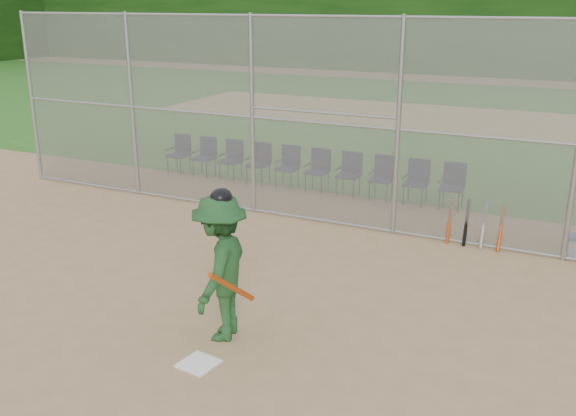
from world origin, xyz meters
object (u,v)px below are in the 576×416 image
at_px(water_cooler, 572,247).
at_px(chair_0, 178,154).
at_px(home_plate, 199,363).
at_px(batter_at_plate, 221,267).

relative_size(water_cooler, chair_0, 0.41).
height_order(water_cooler, chair_0, chair_0).
xyz_separation_m(home_plate, batter_at_plate, (-0.10, 0.73, 0.97)).
distance_m(batter_at_plate, chair_0, 8.69).
distance_m(home_plate, chair_0, 9.33).
bearing_deg(chair_0, batter_at_plate, -51.26).
bearing_deg(batter_at_plate, chair_0, 128.74).
relative_size(home_plate, batter_at_plate, 0.21).
bearing_deg(water_cooler, chair_0, 168.91).
bearing_deg(chair_0, home_plate, -53.62).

